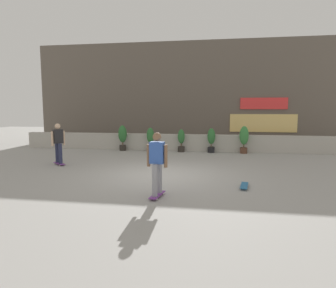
% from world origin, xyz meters
% --- Properties ---
extents(ground_plane, '(48.00, 48.00, 0.00)m').
position_xyz_m(ground_plane, '(0.00, 0.00, 0.00)').
color(ground_plane, '#9E9B96').
extents(planter_wall, '(18.00, 0.40, 0.90)m').
position_xyz_m(planter_wall, '(0.00, 6.00, 0.45)').
color(planter_wall, '#B2ADA3').
rests_on(planter_wall, ground).
extents(building_backdrop, '(20.00, 2.08, 6.50)m').
position_xyz_m(building_backdrop, '(0.01, 10.00, 3.25)').
color(building_backdrop, '#60564C').
rests_on(building_backdrop, ground).
extents(potted_plant_0, '(0.46, 0.46, 1.38)m').
position_xyz_m(potted_plant_0, '(-3.19, 5.55, 0.79)').
color(potted_plant_0, '#2D2823').
rests_on(potted_plant_0, ground).
extents(potted_plant_1, '(0.40, 0.40, 1.27)m').
position_xyz_m(potted_plant_1, '(-1.63, 5.55, 0.70)').
color(potted_plant_1, black).
rests_on(potted_plant_1, ground).
extents(potted_plant_2, '(0.37, 0.37, 1.21)m').
position_xyz_m(potted_plant_2, '(0.05, 5.55, 0.64)').
color(potted_plant_2, '#2D2823').
rests_on(potted_plant_2, ground).
extents(potted_plant_3, '(0.40, 0.40, 1.27)m').
position_xyz_m(potted_plant_3, '(1.63, 5.55, 0.70)').
color(potted_plant_3, black).
rests_on(potted_plant_3, ground).
extents(potted_plant_4, '(0.47, 0.47, 1.40)m').
position_xyz_m(potted_plant_4, '(3.29, 5.55, 0.80)').
color(potted_plant_4, brown).
rests_on(potted_plant_4, ground).
extents(skater_by_wall_left, '(0.75, 0.66, 1.70)m').
position_xyz_m(skater_by_wall_left, '(-4.46, 1.09, 0.94)').
color(skater_by_wall_left, '#72338C').
rests_on(skater_by_wall_left, ground).
extents(skater_by_wall_right, '(0.56, 0.82, 1.70)m').
position_xyz_m(skater_by_wall_right, '(0.40, -2.66, 0.94)').
color(skater_by_wall_right, '#72338C').
rests_on(skater_by_wall_right, ground).
extents(skateboard_near_camera, '(0.31, 0.82, 0.08)m').
position_xyz_m(skateboard_near_camera, '(2.73, -1.32, 0.06)').
color(skateboard_near_camera, '#266699').
rests_on(skateboard_near_camera, ground).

